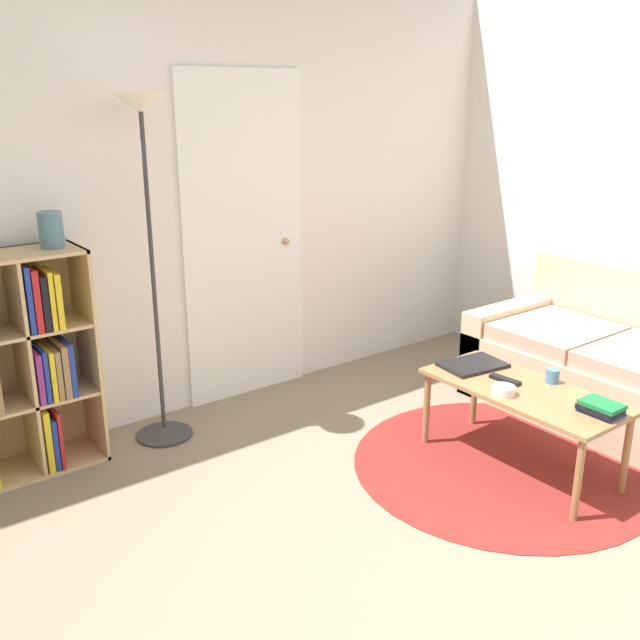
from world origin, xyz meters
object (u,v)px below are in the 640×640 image
(cup, at_px, (553,376))
(couch, at_px, (611,369))
(bowl, at_px, (504,390))
(coffee_table, at_px, (523,397))
(laptop, at_px, (473,365))
(vase_on_shelf, at_px, (51,230))
(floor_lamp, at_px, (146,176))

(cup, bearing_deg, couch, 9.68)
(bowl, distance_m, cup, 0.33)
(coffee_table, height_order, bowl, bowl)
(bowl, bearing_deg, laptop, 64.24)
(couch, xyz_separation_m, bowl, (-1.14, -0.08, 0.19))
(laptop, xyz_separation_m, cup, (0.16, -0.40, 0.03))
(laptop, relative_size, cup, 4.99)
(coffee_table, bearing_deg, bowl, 175.27)
(laptop, height_order, cup, cup)
(couch, xyz_separation_m, laptop, (-0.97, 0.27, 0.17))
(cup, distance_m, vase_on_shelf, 2.66)
(floor_lamp, xyz_separation_m, vase_on_shelf, (-0.48, 0.08, -0.24))
(floor_lamp, relative_size, couch, 1.23)
(cup, bearing_deg, laptop, 111.17)
(cup, xyz_separation_m, vase_on_shelf, (-2.00, 1.57, 0.76))
(floor_lamp, xyz_separation_m, bowl, (1.20, -1.44, -1.01))
(coffee_table, xyz_separation_m, laptop, (0.02, 0.36, 0.06))
(couch, relative_size, bowl, 13.08)
(couch, distance_m, bowl, 1.16)
(bowl, bearing_deg, vase_on_shelf, 137.82)
(floor_lamp, bearing_deg, cup, -44.49)
(floor_lamp, height_order, laptop, floor_lamp)
(floor_lamp, distance_m, laptop, 2.03)
(bowl, relative_size, cup, 1.57)
(laptop, bearing_deg, cup, -68.83)
(coffee_table, xyz_separation_m, cup, (0.18, -0.04, 0.09))
(laptop, xyz_separation_m, bowl, (-0.17, -0.35, 0.01))
(laptop, xyz_separation_m, vase_on_shelf, (-1.85, 1.17, 0.79))
(laptop, distance_m, bowl, 0.39)
(floor_lamp, bearing_deg, coffee_table, -47.27)
(bowl, bearing_deg, floor_lamp, 129.70)
(couch, height_order, coffee_table, couch)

